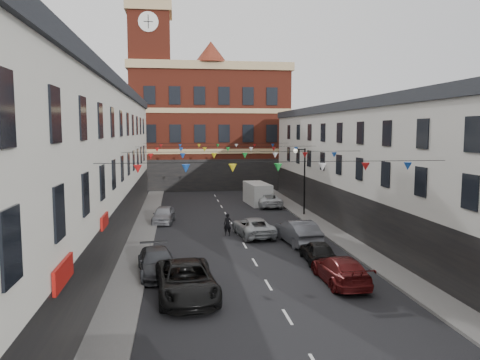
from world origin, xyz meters
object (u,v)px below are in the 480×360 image
car_right_e (298,232)px  moving_car (253,227)px  car_left_d (157,262)px  car_right_c (341,270)px  car_left_c (186,281)px  white_van (257,194)px  street_lamp (302,172)px  car_right_f (268,200)px  car_left_e (164,215)px  car_right_d (318,251)px  pedestrian (228,225)px

car_right_e → moving_car: size_ratio=1.00×
car_left_d → car_right_c: bearing=-22.9°
car_left_c → white_van: bearing=68.7°
street_lamp → car_right_f: street_lamp is taller
street_lamp → car_left_e: 12.56m
car_right_f → car_left_c: bearing=72.7°
car_right_d → car_right_f: 19.89m
car_left_e → white_van: white_van is taller
car_right_d → moving_car: 7.63m
car_right_e → car_right_c: bearing=84.1°
street_lamp → pedestrian: 10.58m
car_left_c → car_right_c: (7.63, 0.95, -0.10)m
car_right_f → white_van: bearing=-61.7°
street_lamp → moving_car: street_lamp is taller
car_right_c → moving_car: bearing=-77.0°
car_right_f → pedestrian: pedestrian is taller
car_right_c → car_right_f: 23.65m
car_left_d → car_right_f: 23.26m
car_right_e → car_right_f: bearing=-99.6°
car_left_e → pedestrian: 7.20m
car_left_c → car_right_c: size_ratio=1.20×
car_left_c → pedestrian: pedestrian is taller
car_right_d → car_right_f: size_ratio=0.75×
car_right_e → white_van: (0.20, 16.98, 0.29)m
white_van → car_left_e: bearing=-142.5°
moving_car → car_right_c: bearing=96.6°
car_left_d → moving_car: bearing=45.4°
car_right_d → car_right_e: size_ratio=0.76×
car_right_c → pedestrian: (-4.41, 11.27, 0.13)m
moving_car → car_left_e: bearing=-48.4°
pedestrian → car_left_d: bearing=-98.6°
car_right_d → moving_car: moving_car is taller
car_right_d → pedestrian: bearing=-57.3°
car_left_c → car_right_f: 26.04m
car_right_e → moving_car: 3.74m
moving_car → car_right_d: bearing=103.1°
moving_car → white_van: size_ratio=0.98×
car_right_d → car_right_e: bearing=-87.7°
street_lamp → car_right_c: street_lamp is taller
car_left_c → pedestrian: 12.64m
white_van → pedestrian: white_van is taller
car_right_c → white_van: (0.20, 25.23, 0.42)m
white_van → pedestrian: size_ratio=3.08×
car_left_c → car_right_c: bearing=2.4°
car_left_c → car_right_d: car_left_c is taller
street_lamp → car_left_d: bearing=-127.7°
car_right_c → car_right_f: size_ratio=0.94×
car_right_c → pedestrian: size_ratio=2.90×
car_left_c → car_left_e: (-1.47, 17.69, -0.10)m
car_left_e → car_right_c: (9.10, -16.74, -0.00)m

